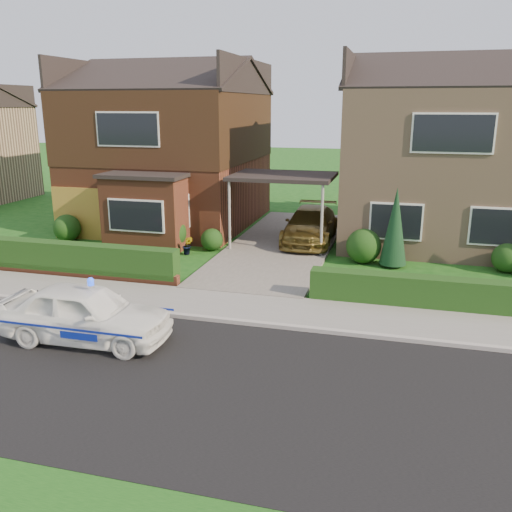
% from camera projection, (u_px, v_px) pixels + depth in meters
% --- Properties ---
extents(ground, '(120.00, 120.00, 0.00)m').
position_uv_depth(ground, '(166.00, 379.00, 10.84)').
color(ground, '#154813').
rests_on(ground, ground).
extents(road, '(60.00, 6.00, 0.02)m').
position_uv_depth(road, '(166.00, 379.00, 10.84)').
color(road, black).
rests_on(road, ground).
extents(kerb, '(60.00, 0.16, 0.12)m').
position_uv_depth(kerb, '(216.00, 320.00, 13.66)').
color(kerb, '#9E9993').
rests_on(kerb, ground).
extents(sidewalk, '(60.00, 2.00, 0.10)m').
position_uv_depth(sidewalk, '(228.00, 306.00, 14.64)').
color(sidewalk, slate).
rests_on(sidewalk, ground).
extents(driveway, '(3.80, 12.00, 0.12)m').
position_uv_depth(driveway, '(282.00, 244.00, 21.06)').
color(driveway, '#666059').
rests_on(driveway, ground).
extents(house_left, '(7.50, 9.53, 7.25)m').
position_uv_depth(house_left, '(171.00, 139.00, 24.18)').
color(house_left, brown).
rests_on(house_left, ground).
extents(house_right, '(7.50, 8.06, 7.25)m').
position_uv_depth(house_right, '(443.00, 147.00, 21.43)').
color(house_right, tan).
rests_on(house_right, ground).
extents(carport_link, '(3.80, 3.00, 2.77)m').
position_uv_depth(carport_link, '(283.00, 177.00, 20.32)').
color(carport_link, black).
rests_on(carport_link, ground).
extents(garage_door, '(2.20, 0.10, 2.10)m').
position_uv_depth(garage_door, '(78.00, 214.00, 21.87)').
color(garage_door, brown).
rests_on(garage_door, ground).
extents(dwarf_wall, '(7.70, 0.25, 0.36)m').
position_uv_depth(dwarf_wall, '(66.00, 272.00, 17.16)').
color(dwarf_wall, brown).
rests_on(dwarf_wall, ground).
extents(hedge_left, '(7.50, 0.55, 0.90)m').
position_uv_depth(hedge_left, '(69.00, 276.00, 17.35)').
color(hedge_left, '#163310').
rests_on(hedge_left, ground).
extents(hedge_right, '(7.50, 0.55, 0.80)m').
position_uv_depth(hedge_right, '(451.00, 311.00, 14.38)').
color(hedge_right, '#163310').
rests_on(hedge_right, ground).
extents(shrub_left_far, '(1.08, 1.08, 1.08)m').
position_uv_depth(shrub_left_far, '(67.00, 228.00, 21.65)').
color(shrub_left_far, '#163310').
rests_on(shrub_left_far, ground).
extents(shrub_left_mid, '(1.32, 1.32, 1.32)m').
position_uv_depth(shrub_left_mid, '(169.00, 233.00, 20.31)').
color(shrub_left_mid, '#163310').
rests_on(shrub_left_mid, ground).
extents(shrub_left_near, '(0.84, 0.84, 0.84)m').
position_uv_depth(shrub_left_near, '(212.00, 240.00, 20.26)').
color(shrub_left_near, '#163310').
rests_on(shrub_left_near, ground).
extents(shrub_right_near, '(1.20, 1.20, 1.20)m').
position_uv_depth(shrub_right_near, '(364.00, 246.00, 18.63)').
color(shrub_right_near, '#163310').
rests_on(shrub_right_near, ground).
extents(shrub_right_mid, '(0.96, 0.96, 0.96)m').
position_uv_depth(shrub_right_mid, '(507.00, 258.00, 17.61)').
color(shrub_right_mid, '#163310').
rests_on(shrub_right_mid, ground).
extents(conifer_a, '(0.90, 0.90, 2.60)m').
position_uv_depth(conifer_a, '(395.00, 229.00, 18.00)').
color(conifer_a, black).
rests_on(conifer_a, ground).
extents(police_car, '(3.64, 3.99, 1.51)m').
position_uv_depth(police_car, '(86.00, 314.00, 12.39)').
color(police_car, white).
rests_on(police_car, ground).
extents(driveway_car, '(1.91, 4.53, 1.30)m').
position_uv_depth(driveway_car, '(310.00, 225.00, 21.09)').
color(driveway_car, brown).
rests_on(driveway_car, driveway).
extents(potted_plant_a, '(0.45, 0.32, 0.83)m').
position_uv_depth(potted_plant_a, '(39.00, 255.00, 18.15)').
color(potted_plant_a, gray).
rests_on(potted_plant_a, ground).
extents(potted_plant_b, '(0.44, 0.39, 0.67)m').
position_uv_depth(potted_plant_b, '(188.00, 246.00, 19.70)').
color(potted_plant_b, gray).
rests_on(potted_plant_b, ground).
extents(potted_plant_c, '(0.56, 0.56, 0.84)m').
position_uv_depth(potted_plant_c, '(94.00, 260.00, 17.60)').
color(potted_plant_c, gray).
rests_on(potted_plant_c, ground).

